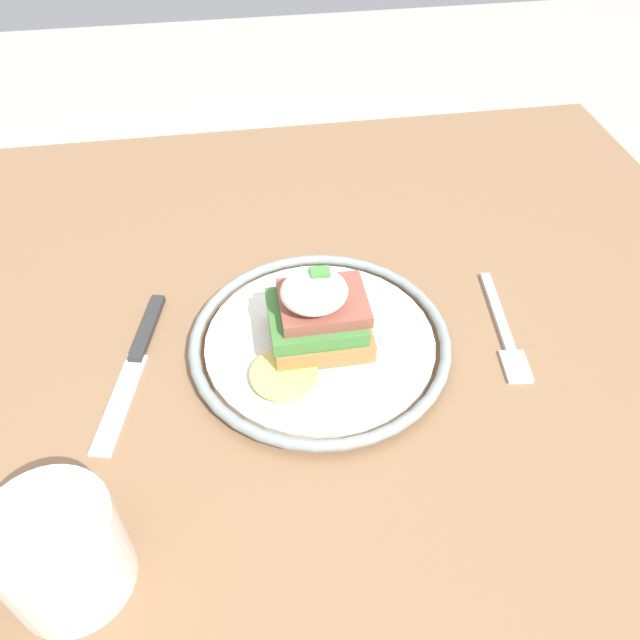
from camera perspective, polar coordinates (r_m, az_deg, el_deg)
The scene contains 7 objects.
ground_plane at distance 1.26m, azimuth -0.96°, elevation -24.98°, with size 6.00×6.00×0.00m, color #B2ADA3.
dining_table at distance 0.70m, azimuth -1.57°, elevation -7.12°, with size 0.91×0.71×0.77m.
plate at distance 0.56m, azimuth -0.00°, elevation -1.97°, with size 0.23×0.23×0.02m.
sandwich at distance 0.53m, azimuth -0.27°, elevation 0.54°, with size 0.11×0.11×0.08m.
fork at distance 0.60m, azimuth 16.45°, elevation -0.95°, with size 0.03×0.14×0.00m.
knife at distance 0.58m, azimuth -16.37°, elevation -3.15°, with size 0.06×0.18×0.01m.
cup at distance 0.44m, azimuth -22.67°, elevation -18.94°, with size 0.08×0.08×0.08m.
Camera 1 is at (0.05, 0.43, 1.19)m, focal length 35.00 mm.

